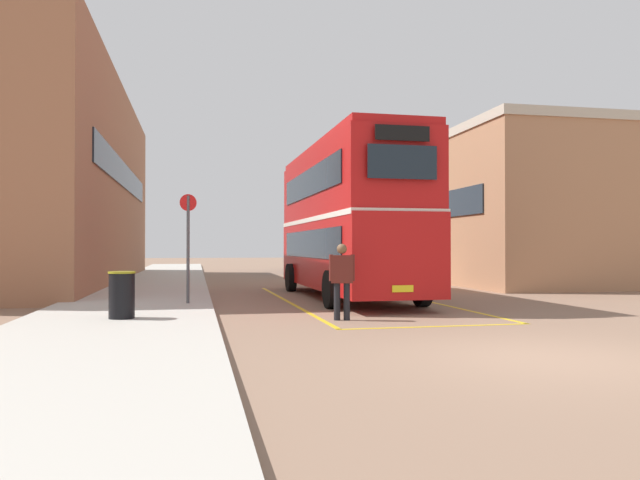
% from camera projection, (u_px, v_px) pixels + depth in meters
% --- Properties ---
extents(ground_plane, '(135.60, 135.60, 0.00)m').
position_uv_depth(ground_plane, '(329.00, 289.00, 22.88)').
color(ground_plane, '#846651').
extents(sidewalk_left, '(4.00, 57.60, 0.14)m').
position_uv_depth(sidewalk_left, '(155.00, 286.00, 23.93)').
color(sidewalk_left, '#B2ADA3').
rests_on(sidewalk_left, ground).
extents(brick_building_left, '(6.76, 23.19, 8.74)m').
position_uv_depth(brick_building_left, '(46.00, 184.00, 26.89)').
color(brick_building_left, '#9E6647').
rests_on(brick_building_left, ground).
extents(depot_building_right, '(6.50, 13.10, 6.55)m').
position_uv_depth(depot_building_right, '(498.00, 210.00, 27.88)').
color(depot_building_right, '#AD7A56').
rests_on(depot_building_right, ground).
extents(double_decker_bus, '(2.90, 10.23, 4.75)m').
position_uv_depth(double_decker_bus, '(347.00, 218.00, 19.18)').
color(double_decker_bus, black).
rests_on(double_decker_bus, ground).
extents(single_deck_bus, '(2.94, 9.68, 3.02)m').
position_uv_depth(single_deck_bus, '(315.00, 246.00, 38.80)').
color(single_deck_bus, black).
rests_on(single_deck_bus, ground).
extents(pedestrian_boarding, '(0.55, 0.32, 1.68)m').
position_uv_depth(pedestrian_boarding, '(342.00, 276.00, 13.31)').
color(pedestrian_boarding, black).
rests_on(pedestrian_boarding, ground).
extents(litter_bin, '(0.55, 0.55, 0.96)m').
position_uv_depth(litter_bin, '(122.00, 295.00, 12.46)').
color(litter_bin, black).
rests_on(litter_bin, sidewalk_left).
extents(bus_stop_sign, '(0.44, 0.13, 2.84)m').
position_uv_depth(bus_stop_sign, '(188.00, 238.00, 15.84)').
color(bus_stop_sign, '#4C4C51').
rests_on(bus_stop_sign, sidewalk_left).
extents(bay_marking_yellow, '(4.32, 12.24, 0.01)m').
position_uv_depth(bay_marking_yellow, '(364.00, 303.00, 17.29)').
color(bay_marking_yellow, gold).
rests_on(bay_marking_yellow, ground).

